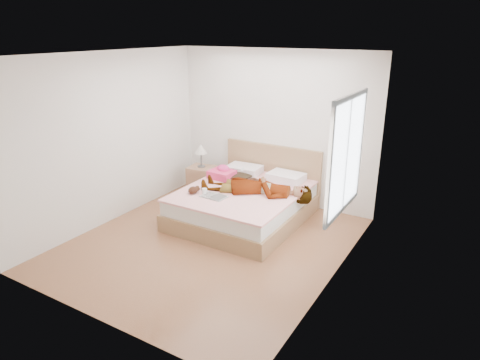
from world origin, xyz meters
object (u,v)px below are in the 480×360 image
at_px(bed, 246,202).
at_px(woman, 257,184).
at_px(towel, 222,173).
at_px(plush_toy, 194,190).
at_px(coffee_mug, 205,191).
at_px(phone, 242,170).
at_px(nightstand, 202,179).
at_px(magazine, 214,196).

bearing_deg(bed, woman, -11.53).
bearing_deg(bed, towel, 160.04).
height_order(bed, towel, bed).
bearing_deg(plush_toy, woman, 35.87).
bearing_deg(coffee_mug, woman, 38.28).
distance_m(phone, towel, 0.35).
bearing_deg(plush_toy, nightstand, 120.25).
relative_size(bed, plush_toy, 9.38).
bearing_deg(towel, woman, -17.72).
height_order(magazine, nightstand, nightstand).
bearing_deg(woman, coffee_mug, -67.61).
distance_m(coffee_mug, plush_toy, 0.17).
xyz_separation_m(magazine, plush_toy, (-0.34, -0.04, 0.05)).
xyz_separation_m(phone, towel, (-0.31, -0.14, -0.07)).
distance_m(towel, magazine, 0.87).
bearing_deg(phone, coffee_mug, -114.42).
bearing_deg(plush_toy, magazine, 6.49).
bearing_deg(phone, bed, -67.85).
distance_m(towel, nightstand, 0.70).
height_order(woman, coffee_mug, woman).
xyz_separation_m(bed, nightstand, (-1.19, 0.45, 0.04)).
bearing_deg(plush_toy, phone, 73.41).
relative_size(towel, plush_toy, 1.91).
xyz_separation_m(bed, towel, (-0.59, 0.21, 0.32)).
bearing_deg(coffee_mug, bed, 52.95).
xyz_separation_m(woman, towel, (-0.81, 0.26, -0.03)).
relative_size(woman, towel, 4.05).
height_order(coffee_mug, nightstand, nightstand).
bearing_deg(woman, nightstand, -125.24).
bearing_deg(bed, coffee_mug, -127.05).
xyz_separation_m(phone, bed, (0.28, -0.35, -0.39)).
bearing_deg(coffee_mug, plush_toy, -155.76).
height_order(woman, bed, bed).
bearing_deg(nightstand, coffee_mug, -52.12).
height_order(woman, magazine, woman).
height_order(magazine, plush_toy, plush_toy).
xyz_separation_m(bed, plush_toy, (-0.57, -0.62, 0.29)).
distance_m(bed, towel, 0.70).
height_order(bed, magazine, bed).
xyz_separation_m(phone, magazine, (0.05, -0.93, -0.15)).
bearing_deg(phone, plush_toy, -122.47).
bearing_deg(woman, phone, -144.55).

